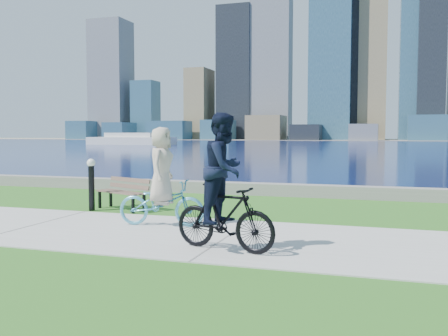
% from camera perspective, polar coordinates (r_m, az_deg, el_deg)
% --- Properties ---
extents(ground, '(320.00, 320.00, 0.00)m').
position_cam_1_polar(ground, '(8.82, 0.25, -8.04)').
color(ground, '#255F19').
rests_on(ground, ground).
extents(concrete_path, '(80.00, 3.50, 0.02)m').
position_cam_1_polar(concrete_path, '(8.82, 0.25, -7.98)').
color(concrete_path, '#ACABA7').
rests_on(concrete_path, ground).
extents(seawall, '(90.00, 0.50, 0.35)m').
position_cam_1_polar(seawall, '(14.75, 7.54, -2.52)').
color(seawall, slate).
rests_on(seawall, ground).
extents(bay_water, '(320.00, 131.00, 0.01)m').
position_cam_1_polar(bay_water, '(80.29, 15.97, 2.54)').
color(bay_water, '#0B174A').
rests_on(bay_water, ground).
extents(far_shore, '(320.00, 30.00, 0.12)m').
position_cam_1_polar(far_shore, '(138.26, 16.76, 3.09)').
color(far_shore, gray).
rests_on(far_shore, ground).
extents(city_skyline, '(176.75, 22.98, 76.00)m').
position_cam_1_polar(city_skyline, '(139.73, 17.60, 13.17)').
color(city_skyline, navy).
rests_on(city_skyline, ground).
extents(ferry_near, '(14.14, 4.04, 1.92)m').
position_cam_1_polar(ferry_near, '(81.08, -10.55, 3.20)').
color(ferry_near, silver).
rests_on(ferry_near, ground).
extents(park_bench, '(1.55, 1.03, 0.76)m').
position_cam_1_polar(park_bench, '(12.27, -11.37, -2.52)').
color(park_bench, black).
rests_on(park_bench, ground).
extents(bollard_lamp, '(0.20, 0.20, 1.24)m').
position_cam_1_polar(bollard_lamp, '(12.23, -14.92, -1.44)').
color(bollard_lamp, black).
rests_on(bollard_lamp, ground).
extents(cyclist_woman, '(0.82, 1.80, 1.94)m').
position_cam_1_polar(cyclist_woman, '(9.87, -7.17, -2.43)').
color(cyclist_woman, '#55AECE').
rests_on(cyclist_woman, ground).
extents(cyclist_man, '(0.85, 1.80, 2.13)m').
position_cam_1_polar(cyclist_man, '(7.70, 0.04, -2.88)').
color(cyclist_man, black).
rests_on(cyclist_man, ground).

